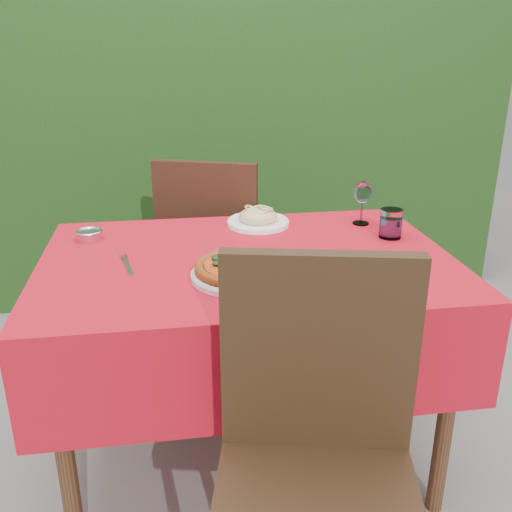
{
  "coord_description": "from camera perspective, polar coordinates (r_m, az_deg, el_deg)",
  "views": [
    {
      "loc": [
        -0.22,
        -1.63,
        1.39
      ],
      "look_at": [
        0.02,
        -0.05,
        0.77
      ],
      "focal_mm": 40.0,
      "sensor_mm": 36.0,
      "label": 1
    }
  ],
  "objects": [
    {
      "name": "chair_near",
      "position": [
        1.3,
        6.15,
        -18.63
      ],
      "size": [
        0.52,
        0.52,
        0.97
      ],
      "rotation": [
        0.0,
        0.0,
        -0.22
      ],
      "color": "black",
      "rests_on": "ground"
    },
    {
      "name": "hedge",
      "position": [
        3.22,
        -4.84,
        12.7
      ],
      "size": [
        3.2,
        0.55,
        1.78
      ],
      "color": "black",
      "rests_on": "ground"
    },
    {
      "name": "pasta_plate",
      "position": [
        2.05,
        0.21,
        3.73
      ],
      "size": [
        0.22,
        0.22,
        0.06
      ],
      "rotation": [
        0.0,
        0.0,
        0.11
      ],
      "color": "white",
      "rests_on": "dining_table"
    },
    {
      "name": "pizza_plate",
      "position": [
        1.6,
        -1.42,
        -1.36
      ],
      "size": [
        0.29,
        0.29,
        0.05
      ],
      "rotation": [
        0.0,
        0.0,
        0.06
      ],
      "color": "silver",
      "rests_on": "dining_table"
    },
    {
      "name": "chair_far",
      "position": [
        2.45,
        -4.29,
        0.72
      ],
      "size": [
        0.54,
        0.54,
        0.93
      ],
      "rotation": [
        0.0,
        0.0,
        2.8
      ],
      "color": "black",
      "rests_on": "ground"
    },
    {
      "name": "water_glass",
      "position": [
        1.97,
        13.33,
        3.04
      ],
      "size": [
        0.07,
        0.07,
        0.1
      ],
      "color": "white",
      "rests_on": "dining_table"
    },
    {
      "name": "fork",
      "position": [
        1.72,
        -12.68,
        -1.04
      ],
      "size": [
        0.06,
        0.19,
        0.0
      ],
      "primitive_type": "cube",
      "rotation": [
        0.0,
        0.0,
        0.2
      ],
      "color": "#B9B9C1",
      "rests_on": "dining_table"
    },
    {
      "name": "steel_ramekin",
      "position": [
        1.98,
        -16.33,
        1.97
      ],
      "size": [
        0.08,
        0.08,
        0.03
      ],
      "primitive_type": "cylinder",
      "color": "silver",
      "rests_on": "dining_table"
    },
    {
      "name": "wine_glass",
      "position": [
        2.07,
        10.62,
        6.09
      ],
      "size": [
        0.06,
        0.06,
        0.16
      ],
      "color": "silver",
      "rests_on": "dining_table"
    },
    {
      "name": "dining_table",
      "position": [
        1.82,
        -0.87,
        -4.51
      ],
      "size": [
        1.26,
        0.86,
        0.75
      ],
      "color": "#4C2C18",
      "rests_on": "ground"
    },
    {
      "name": "ground",
      "position": [
        2.15,
        -0.77,
        -19.01
      ],
      "size": [
        60.0,
        60.0,
        0.0
      ],
      "primitive_type": "plane",
      "color": "#67615D",
      "rests_on": "ground"
    }
  ]
}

